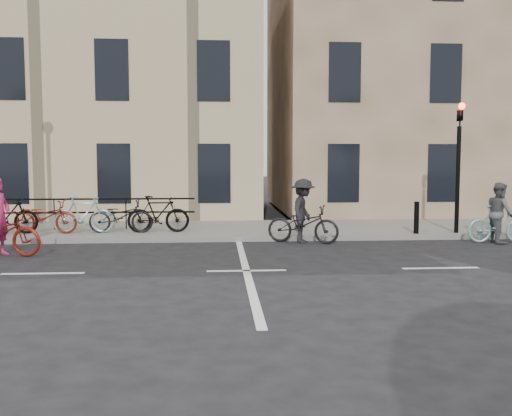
{
  "coord_description": "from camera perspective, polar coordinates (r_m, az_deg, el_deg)",
  "views": [
    {
      "loc": [
        -0.58,
        -11.28,
        2.26
      ],
      "look_at": [
        0.33,
        1.95,
        1.1
      ],
      "focal_mm": 40.0,
      "sensor_mm": 36.0,
      "label": 1
    }
  ],
  "objects": [
    {
      "name": "ground",
      "position": [
        11.52,
        -0.97,
        -6.31
      ],
      "size": [
        120.0,
        120.0,
        0.0
      ],
      "primitive_type": "plane",
      "color": "black",
      "rests_on": "ground"
    },
    {
      "name": "sidewalk",
      "position": [
        17.75,
        -15.02,
        -2.24
      ],
      "size": [
        46.0,
        4.0,
        0.15
      ],
      "primitive_type": "cube",
      "color": "slate",
      "rests_on": "ground"
    },
    {
      "name": "building_east",
      "position": [
        26.39,
        17.89,
        13.24
      ],
      "size": [
        14.0,
        10.0,
        12.0
      ],
      "primitive_type": "cube",
      "color": "#866D50",
      "rests_on": "sidewalk"
    },
    {
      "name": "building_west",
      "position": [
        25.86,
        -23.37,
        11.01
      ],
      "size": [
        20.0,
        10.0,
        10.0
      ],
      "primitive_type": "cube",
      "color": "tan",
      "rests_on": "sidewalk"
    },
    {
      "name": "traffic_light",
      "position": [
        17.03,
        19.62,
        5.36
      ],
      "size": [
        0.18,
        0.3,
        3.9
      ],
      "color": "black",
      "rests_on": "sidewalk"
    },
    {
      "name": "bollard_east",
      "position": [
        16.59,
        15.75,
        -0.93
      ],
      "size": [
        0.14,
        0.14,
        0.9
      ],
      "primitive_type": "cylinder",
      "color": "black",
      "rests_on": "sidewalk"
    },
    {
      "name": "bollard_west",
      "position": [
        17.54,
        23.15,
        -0.83
      ],
      "size": [
        0.14,
        0.14,
        0.9
      ],
      "primitive_type": "cylinder",
      "color": "black",
      "rests_on": "sidewalk"
    },
    {
      "name": "parked_bikes",
      "position": [
        16.96,
        -18.73,
        -0.73
      ],
      "size": [
        7.25,
        1.23,
        1.05
      ],
      "color": "black",
      "rests_on": "sidewalk"
    },
    {
      "name": "cyclist_grey",
      "position": [
        16.54,
        23.16,
        -0.97
      ],
      "size": [
        1.7,
        0.81,
        1.62
      ],
      "rotation": [
        0.0,
        0.0,
        1.53
      ],
      "color": "#89B0B4",
      "rests_on": "ground"
    },
    {
      "name": "cyclist_dark",
      "position": [
        15.25,
        4.73,
        -0.98
      ],
      "size": [
        2.04,
        1.33,
        1.72
      ],
      "rotation": [
        0.0,
        0.0,
        1.2
      ],
      "color": "black",
      "rests_on": "ground"
    }
  ]
}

